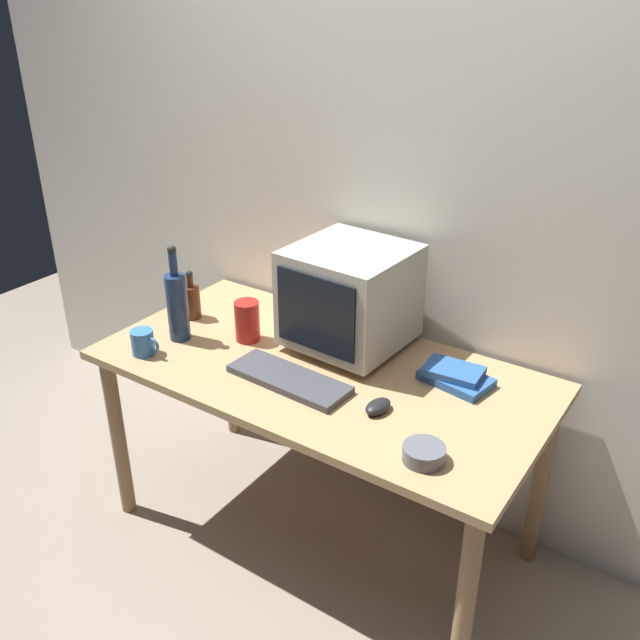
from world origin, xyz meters
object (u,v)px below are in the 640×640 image
mug (143,342)px  cd_spindle (424,453)px  crt_monitor (349,297)px  book_stack (455,376)px  bottle_tall (177,304)px  metal_canister (247,321)px  computer_mouse (378,406)px  keyboard (289,379)px  bottle_short (192,300)px

mug → cd_spindle: (1.08, 0.01, -0.02)m
crt_monitor → book_stack: size_ratio=1.67×
bottle_tall → metal_canister: bottle_tall is taller
crt_monitor → computer_mouse: bearing=-45.5°
keyboard → book_stack: (0.45, 0.30, 0.01)m
keyboard → bottle_short: size_ratio=2.14×
bottle_tall → computer_mouse: bearing=-0.5°
keyboard → mug: 0.55m
computer_mouse → book_stack: (0.12, 0.29, 0.01)m
book_stack → metal_canister: metal_canister is taller
keyboard → metal_canister: size_ratio=2.80×
book_stack → cd_spindle: (0.10, -0.42, -0.00)m
keyboard → bottle_tall: size_ratio=1.16×
metal_canister → book_stack: bearing=11.2°
keyboard → cd_spindle: cd_spindle is taller
mug → metal_canister: bearing=50.9°
computer_mouse → bottle_short: (-0.92, 0.16, 0.05)m
crt_monitor → computer_mouse: (0.30, -0.30, -0.17)m
bottle_tall → cd_spindle: bearing=-7.7°
computer_mouse → crt_monitor: bearing=141.8°
bottle_tall → book_stack: 1.01m
crt_monitor → bottle_tall: 0.62m
bottle_tall → keyboard: bearing=-2.7°
keyboard → mug: mug is taller
crt_monitor → metal_canister: bearing=-153.1°
bottle_short → cd_spindle: 1.18m
bottle_short → book_stack: (1.04, 0.13, -0.05)m
crt_monitor → book_stack: (0.42, -0.02, -0.17)m
bottle_tall → metal_canister: size_ratio=2.41×
mug → metal_canister: 0.37m
bottle_short → cd_spindle: bearing=-14.5°
bottle_tall → bottle_short: (-0.08, 0.15, -0.06)m
mug → cd_spindle: bearing=0.7°
bottle_short → book_stack: bearing=7.0°
crt_monitor → mug: crt_monitor is taller
crt_monitor → computer_mouse: 0.46m
mug → metal_canister: size_ratio=0.80×
book_stack → cd_spindle: bearing=-76.9°
cd_spindle → metal_canister: (-0.85, 0.27, 0.05)m
crt_monitor → keyboard: crt_monitor is taller
bottle_tall → cd_spindle: (1.06, -0.14, -0.11)m
bottle_short → metal_canister: (0.29, -0.02, 0.00)m
crt_monitor → computer_mouse: size_ratio=4.05×
book_stack → metal_canister: bearing=-168.8°
book_stack → cd_spindle: book_stack is taller
crt_monitor → bottle_short: 0.65m
computer_mouse → cd_spindle: bearing=-24.0°
crt_monitor → book_stack: crt_monitor is taller
crt_monitor → bottle_short: crt_monitor is taller
metal_canister → bottle_short: bearing=176.0°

